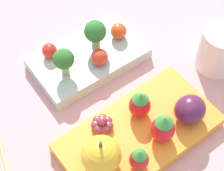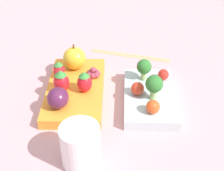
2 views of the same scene
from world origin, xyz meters
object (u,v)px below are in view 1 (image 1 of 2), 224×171
(broccoli_floret_1, at_px, (64,60))
(grape_cluster, at_px, (102,124))
(plum, at_px, (190,110))
(cherry_tomato_1, at_px, (49,51))
(cherry_tomato_0, at_px, (99,57))
(bento_box_savoury, at_px, (89,58))
(strawberry_2, at_px, (139,159))
(bento_box_fruit, at_px, (139,134))
(strawberry_0, at_px, (140,105))
(broccoli_floret_0, at_px, (95,32))
(strawberry_1, at_px, (163,128))
(drinking_cup, at_px, (219,49))
(cherry_tomato_2, at_px, (119,31))
(apple, at_px, (101,155))

(broccoli_floret_1, relative_size, grape_cluster, 1.55)
(broccoli_floret_1, height_order, plum, broccoli_floret_1)
(cherry_tomato_1, bearing_deg, cherry_tomato_0, -45.48)
(bento_box_savoury, relative_size, strawberry_2, 4.60)
(bento_box_savoury, xyz_separation_m, grape_cluster, (-0.06, -0.13, 0.02))
(bento_box_fruit, bearing_deg, broccoli_floret_1, 102.05)
(strawberry_0, distance_m, strawberry_2, 0.08)
(bento_box_savoury, distance_m, broccoli_floret_0, 0.05)
(strawberry_1, distance_m, grape_cluster, 0.09)
(cherry_tomato_0, distance_m, drinking_cup, 0.19)
(bento_box_savoury, relative_size, broccoli_floret_0, 3.39)
(cherry_tomato_2, height_order, plum, plum)
(broccoli_floret_0, xyz_separation_m, strawberry_1, (-0.02, -0.19, -0.01))
(broccoli_floret_1, height_order, grape_cluster, broccoli_floret_1)
(bento_box_savoury, xyz_separation_m, cherry_tomato_0, (0.00, -0.03, 0.03))
(broccoli_floret_1, bearing_deg, cherry_tomato_1, 93.53)
(broccoli_floret_1, distance_m, apple, 0.16)
(drinking_cup, bearing_deg, cherry_tomato_0, 149.46)
(bento_box_fruit, xyz_separation_m, cherry_tomato_0, (0.02, 0.13, 0.03))
(cherry_tomato_0, relative_size, strawberry_2, 0.69)
(broccoli_floret_0, distance_m, drinking_cup, 0.20)
(strawberry_1, relative_size, plum, 1.10)
(bento_box_fruit, bearing_deg, bento_box_savoury, 83.47)
(broccoli_floret_0, xyz_separation_m, strawberry_0, (-0.02, -0.14, -0.01))
(grape_cluster, bearing_deg, strawberry_1, -45.94)
(bento_box_fruit, distance_m, apple, 0.08)
(cherry_tomato_2, relative_size, strawberry_1, 0.53)
(cherry_tomato_0, height_order, plum, plum)
(strawberry_0, bearing_deg, cherry_tomato_0, 87.01)
(bento_box_savoury, xyz_separation_m, cherry_tomato_1, (-0.05, 0.03, 0.02))
(cherry_tomato_1, height_order, apple, apple)
(bento_box_fruit, relative_size, drinking_cup, 3.07)
(strawberry_0, xyz_separation_m, strawberry_2, (-0.05, -0.06, -0.00))
(broccoli_floret_0, distance_m, cherry_tomato_0, 0.04)
(bento_box_savoury, distance_m, strawberry_0, 0.14)
(apple, height_order, plum, apple)
(cherry_tomato_2, bearing_deg, bento_box_fruit, -116.31)
(apple, xyz_separation_m, grape_cluster, (0.03, 0.05, -0.02))
(broccoli_floret_0, bearing_deg, apple, -121.65)
(bento_box_fruit, distance_m, cherry_tomato_0, 0.14)
(bento_box_savoury, bearing_deg, broccoli_floret_1, -166.16)
(bento_box_fruit, relative_size, grape_cluster, 7.24)
(cherry_tomato_2, height_order, drinking_cup, drinking_cup)
(cherry_tomato_0, distance_m, strawberry_0, 0.11)
(bento_box_fruit, height_order, grape_cluster, grape_cluster)
(grape_cluster, bearing_deg, broccoli_floret_1, 86.14)
(drinking_cup, bearing_deg, strawberry_1, -159.97)
(cherry_tomato_0, bearing_deg, strawberry_1, -91.36)
(bento_box_fruit, height_order, broccoli_floret_1, broccoli_floret_1)
(bento_box_savoury, distance_m, cherry_tomato_2, 0.07)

